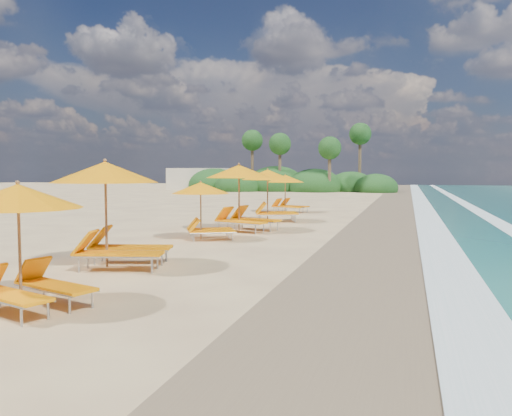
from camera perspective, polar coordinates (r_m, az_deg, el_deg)
ground at (r=16.22m, az=0.00°, el=-4.23°), size 160.00×160.00×0.00m
wet_sand at (r=15.58m, az=14.31°, el=-4.68°), size 4.00×160.00×0.01m
surf_foam at (r=15.72m, az=24.22°, el=-4.75°), size 4.00×160.00×0.01m
station_1 at (r=9.57m, az=-24.09°, el=-2.96°), size 2.77×2.70×2.18m
station_2 at (r=13.03m, az=-15.34°, el=0.16°), size 3.27×3.16×2.64m
station_3 at (r=17.84m, az=-5.60°, el=0.17°), size 2.70×2.70×2.03m
station_4 at (r=20.35m, az=-1.41°, el=1.67°), size 3.38×3.29×2.67m
station_5 at (r=24.31m, az=1.73°, el=1.82°), size 3.18×3.12×2.50m
station_6 at (r=29.71m, az=3.51°, el=1.90°), size 2.84×2.79×2.21m
treeline at (r=62.62m, az=3.02°, el=2.78°), size 25.80×8.80×9.74m
beach_building at (r=68.73m, az=-6.34°, el=3.21°), size 7.00×5.00×2.80m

